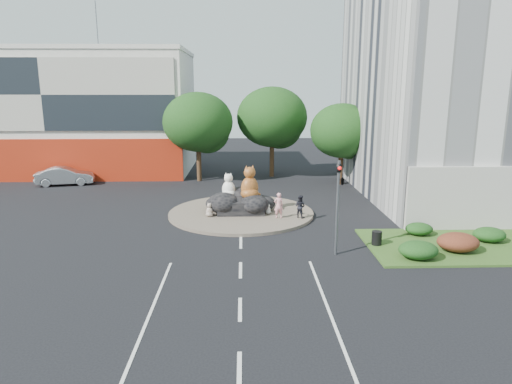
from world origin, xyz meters
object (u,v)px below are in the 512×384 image
(pedestrian_pink, at_px, (279,205))
(litter_bin, at_px, (377,238))
(parked_car, at_px, (65,176))
(cat_white, at_px, (229,185))
(kitten_white, at_px, (268,209))
(kitten_calico, at_px, (209,209))
(cat_tabby, at_px, (250,182))
(pedestrian_dark, at_px, (300,206))

(pedestrian_pink, xyz_separation_m, litter_bin, (5.02, -5.22, -0.55))
(pedestrian_pink, bearing_deg, parked_car, -41.45)
(pedestrian_pink, relative_size, parked_car, 0.34)
(cat_white, height_order, kitten_white, cat_white)
(kitten_calico, distance_m, parked_car, 18.03)
(cat_tabby, bearing_deg, litter_bin, -67.80)
(kitten_white, bearing_deg, cat_white, 131.69)
(kitten_white, xyz_separation_m, pedestrian_pink, (0.63, -1.07, 0.50))
(cat_tabby, height_order, pedestrian_pink, cat_tabby)
(kitten_white, relative_size, parked_car, 0.14)
(kitten_calico, distance_m, kitten_white, 3.99)
(kitten_white, distance_m, litter_bin, 8.46)
(cat_tabby, xyz_separation_m, kitten_calico, (-2.71, -1.20, -1.60))
(cat_white, xyz_separation_m, kitten_calico, (-1.25, -1.56, -1.32))
(pedestrian_pink, height_order, parked_car, pedestrian_pink)
(kitten_white, xyz_separation_m, parked_car, (-17.81, 10.97, 0.27))
(litter_bin, bearing_deg, cat_white, 138.92)
(kitten_white, distance_m, parked_car, 20.92)
(cat_white, relative_size, kitten_white, 2.50)
(litter_bin, bearing_deg, pedestrian_pink, 133.93)
(cat_white, relative_size, parked_car, 0.36)
(pedestrian_dark, bearing_deg, parked_car, 6.54)
(cat_tabby, relative_size, kitten_white, 3.30)
(cat_white, relative_size, litter_bin, 2.31)
(cat_white, distance_m, pedestrian_pink, 4.04)
(cat_white, relative_size, kitten_calico, 1.87)
(cat_tabby, xyz_separation_m, pedestrian_pink, (1.87, -1.71, -1.22))
(cat_white, height_order, kitten_calico, cat_white)
(parked_car, xyz_separation_m, litter_bin, (23.47, -17.26, -0.32))
(cat_tabby, relative_size, pedestrian_dark, 1.55)
(kitten_white, bearing_deg, pedestrian_dark, -54.06)
(pedestrian_pink, bearing_deg, pedestrian_dark, 173.88)
(kitten_calico, xyz_separation_m, parked_car, (-13.86, 11.53, 0.15))
(pedestrian_dark, bearing_deg, litter_bin, 162.01)
(parked_car, bearing_deg, pedestrian_dark, -132.89)
(pedestrian_pink, distance_m, litter_bin, 7.26)
(kitten_calico, relative_size, kitten_white, 1.33)
(cat_white, distance_m, parked_car, 18.13)
(cat_tabby, xyz_separation_m, parked_car, (-16.57, 10.33, -1.45))
(pedestrian_dark, bearing_deg, cat_white, 14.64)
(litter_bin, bearing_deg, parked_car, 143.68)
(pedestrian_pink, xyz_separation_m, pedestrian_dark, (1.42, 0.05, -0.09))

